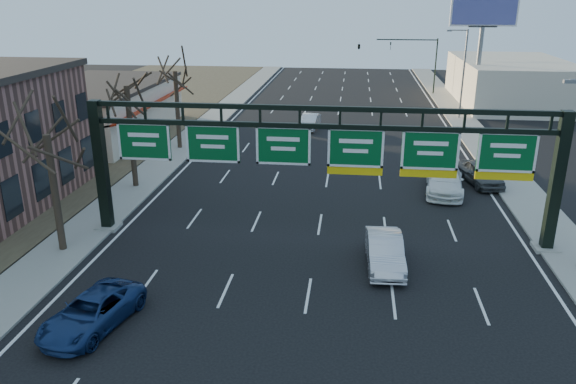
# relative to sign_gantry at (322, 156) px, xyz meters

# --- Properties ---
(ground) EXTENTS (160.00, 160.00, 0.00)m
(ground) POSITION_rel_sign_gantry_xyz_m (-0.16, -8.00, -4.63)
(ground) COLOR black
(ground) RESTS_ON ground
(sidewalk_left) EXTENTS (3.00, 120.00, 0.12)m
(sidewalk_left) POSITION_rel_sign_gantry_xyz_m (-12.96, 12.00, -4.57)
(sidewalk_left) COLOR gray
(sidewalk_left) RESTS_ON ground
(sidewalk_right) EXTENTS (3.00, 120.00, 0.12)m
(sidewalk_right) POSITION_rel_sign_gantry_xyz_m (12.64, 12.00, -4.57)
(sidewalk_right) COLOR gray
(sidewalk_right) RESTS_ON ground
(dirt_strip_left) EXTENTS (21.00, 120.00, 0.06)m
(dirt_strip_left) POSITION_rel_sign_gantry_xyz_m (-25.16, 12.00, -4.60)
(dirt_strip_left) COLOR #473D2B
(dirt_strip_left) RESTS_ON ground
(lane_markings) EXTENTS (21.60, 120.00, 0.01)m
(lane_markings) POSITION_rel_sign_gantry_xyz_m (-0.16, 12.00, -4.62)
(lane_markings) COLOR white
(lane_markings) RESTS_ON ground
(sign_gantry) EXTENTS (24.60, 1.20, 7.20)m
(sign_gantry) POSITION_rel_sign_gantry_xyz_m (0.00, 0.00, 0.00)
(sign_gantry) COLOR black
(sign_gantry) RESTS_ON ground
(cream_strip) EXTENTS (10.90, 18.40, 4.70)m
(cream_strip) POSITION_rel_sign_gantry_xyz_m (-21.64, 21.00, -2.27)
(cream_strip) COLOR beige
(cream_strip) RESTS_ON ground
(building_right_distant) EXTENTS (12.00, 20.00, 5.00)m
(building_right_distant) POSITION_rel_sign_gantry_xyz_m (19.84, 42.00, -2.13)
(building_right_distant) COLOR beige
(building_right_distant) RESTS_ON ground
(tree_gantry) EXTENTS (3.60, 3.60, 8.48)m
(tree_gantry) POSITION_rel_sign_gantry_xyz_m (-12.96, -3.00, 2.48)
(tree_gantry) COLOR black
(tree_gantry) RESTS_ON sidewalk_left
(tree_mid) EXTENTS (3.60, 3.60, 9.24)m
(tree_mid) POSITION_rel_sign_gantry_xyz_m (-12.96, 7.00, 3.23)
(tree_mid) COLOR black
(tree_mid) RESTS_ON sidewalk_left
(tree_far) EXTENTS (3.60, 3.60, 8.86)m
(tree_far) POSITION_rel_sign_gantry_xyz_m (-12.96, 17.00, 2.86)
(tree_far) COLOR black
(tree_far) RESTS_ON sidewalk_left
(streetlight_far) EXTENTS (2.15, 0.22, 9.00)m
(streetlight_far) POSITION_rel_sign_gantry_xyz_m (12.31, 32.00, 0.45)
(streetlight_far) COLOR slate
(streetlight_far) RESTS_ON sidewalk_right
(billboard_right) EXTENTS (7.00, 0.50, 12.00)m
(billboard_right) POSITION_rel_sign_gantry_xyz_m (14.84, 36.98, 4.43)
(billboard_right) COLOR slate
(billboard_right) RESTS_ON ground
(traffic_signal_mast) EXTENTS (10.16, 0.54, 7.00)m
(traffic_signal_mast) POSITION_rel_sign_gantry_xyz_m (5.53, 47.00, 0.87)
(traffic_signal_mast) COLOR black
(traffic_signal_mast) RESTS_ON ground
(car_blue_suv) EXTENTS (3.24, 5.18, 1.33)m
(car_blue_suv) POSITION_rel_sign_gantry_xyz_m (-8.36, -9.43, -3.96)
(car_blue_suv) COLOR navy
(car_blue_suv) RESTS_ON ground
(car_silver_sedan) EXTENTS (1.84, 4.76, 1.55)m
(car_silver_sedan) POSITION_rel_sign_gantry_xyz_m (3.24, -2.80, -3.86)
(car_silver_sedan) COLOR silver
(car_silver_sedan) RESTS_ON ground
(car_white_wagon) EXTENTS (2.99, 5.93, 1.65)m
(car_white_wagon) POSITION_rel_sign_gantry_xyz_m (7.61, 8.45, -3.80)
(car_white_wagon) COLOR white
(car_white_wagon) RESTS_ON ground
(car_grey_far) EXTENTS (2.75, 4.88, 1.57)m
(car_grey_far) POSITION_rel_sign_gantry_xyz_m (10.34, 10.39, -3.85)
(car_grey_far) COLOR #45494B
(car_grey_far) RESTS_ON ground
(car_silver_distant) EXTENTS (1.97, 4.43, 1.41)m
(car_silver_distant) POSITION_rel_sign_gantry_xyz_m (-2.67, 25.46, -3.92)
(car_silver_distant) COLOR silver
(car_silver_distant) RESTS_ON ground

